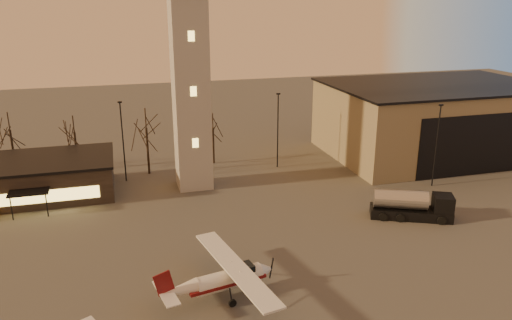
{
  "coord_description": "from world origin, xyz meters",
  "views": [
    {
      "loc": [
        -8.41,
        -27.09,
        21.88
      ],
      "look_at": [
        3.0,
        13.0,
        8.34
      ],
      "focal_mm": 35.0,
      "sensor_mm": 36.0,
      "label": 1
    }
  ],
  "objects_px": {
    "control_tower": "(189,50)",
    "cessna_front": "(231,282)",
    "hangar": "(434,119)",
    "fuel_truck": "(411,207)"
  },
  "relations": [
    {
      "from": "control_tower",
      "to": "cessna_front",
      "type": "height_order",
      "value": "control_tower"
    },
    {
      "from": "control_tower",
      "to": "hangar",
      "type": "xyz_separation_m",
      "value": [
        36.0,
        3.98,
        -11.17
      ]
    },
    {
      "from": "control_tower",
      "to": "hangar",
      "type": "bearing_deg",
      "value": 6.31
    },
    {
      "from": "control_tower",
      "to": "fuel_truck",
      "type": "bearing_deg",
      "value": -37.65
    },
    {
      "from": "hangar",
      "to": "cessna_front",
      "type": "bearing_deg",
      "value": -142.63
    },
    {
      "from": "control_tower",
      "to": "fuel_truck",
      "type": "distance_m",
      "value": 29.63
    },
    {
      "from": "hangar",
      "to": "cessna_front",
      "type": "relative_size",
      "value": 2.41
    },
    {
      "from": "hangar",
      "to": "fuel_truck",
      "type": "distance_m",
      "value": 25.46
    },
    {
      "from": "hangar",
      "to": "fuel_truck",
      "type": "height_order",
      "value": "hangar"
    },
    {
      "from": "control_tower",
      "to": "hangar",
      "type": "distance_m",
      "value": 37.9
    }
  ]
}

